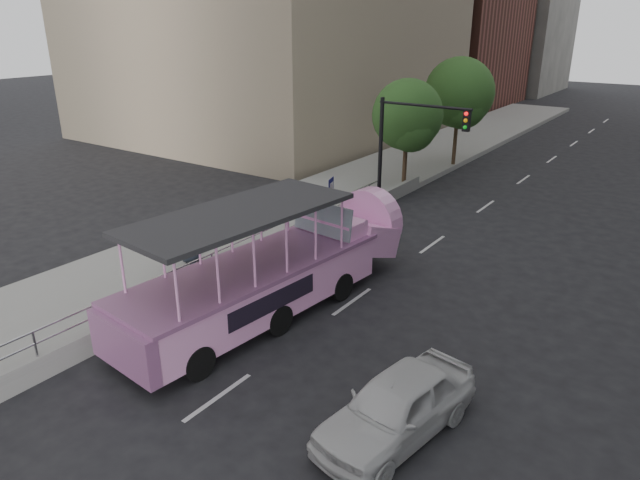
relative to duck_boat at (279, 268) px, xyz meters
The scene contains 12 objects.
ground 2.83m from the duck_boat, 74.13° to the right, with size 160.00×160.00×0.00m, color black.
sidewalk 9.19m from the duck_boat, 123.73° to the left, with size 5.50×80.00×0.30m, color gray.
kerb_wall 2.60m from the duck_boat, behind, with size 0.24×30.00×0.36m, color gray.
guardrail 2.47m from the duck_boat, behind, with size 0.07×22.00×0.71m.
duck_boat is the anchor object (origin of this frame).
car 6.56m from the duck_boat, 28.58° to the right, with size 1.70×4.20×1.43m, color silver.
pedestrian_far 4.33m from the duck_boat, behind, with size 0.88×0.57×1.79m, color #29303C.
parking_sign 5.90m from the duck_boat, 108.34° to the left, with size 0.18×0.57×2.61m.
traffic_signal 10.37m from the duck_boat, 95.76° to the left, with size 4.20×0.32×5.20m.
street_tree_near 13.99m from the duck_boat, 100.95° to the left, with size 3.52×3.52×5.72m.
street_tree_far 19.89m from the duck_boat, 97.06° to the left, with size 3.97×3.97×6.45m.
midrise_stone_b 64.05m from the duck_boat, 103.96° to the left, with size 16.00×14.00×20.00m, color gray.
Camera 1 is at (9.46, -9.82, 8.40)m, focal length 32.00 mm.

